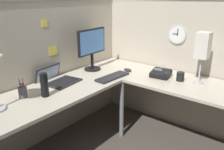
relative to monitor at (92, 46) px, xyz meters
The scene contains 16 objects.
ground_plane 1.22m from the monitor, 107.17° to the right, with size 6.80×6.80×0.00m, color #4C443D.
cubicle_wall_back 0.65m from the monitor, 157.57° to the left, with size 2.57×0.12×1.58m.
cubicle_wall_right 1.15m from the monitor, 53.31° to the right, with size 0.12×2.37×1.58m.
desk 0.86m from the monitor, 116.57° to the right, with size 2.35×2.15×0.73m.
monitor is the anchor object (origin of this frame).
laptop 0.60m from the monitor, behind, with size 0.39×0.42×0.22m.
keyboard 0.48m from the monitor, 102.57° to the right, with size 0.43×0.14×0.02m, color #232326.
computer_mouse 0.51m from the monitor, 60.45° to the right, with size 0.06×0.10×0.03m, color #232326.
pen_cup 1.02m from the monitor, behind, with size 0.08×0.08×0.18m.
thermos_flask 0.90m from the monitor, 166.52° to the right, with size 0.07×0.07×0.22m, color black.
office_phone 0.87m from the monitor, 70.92° to the right, with size 0.21×0.23×0.11m.
desk_lamp_paper 1.24m from the monitor, 73.53° to the right, with size 0.13×0.13×0.53m.
coffee_mug 1.07m from the monitor, 73.84° to the right, with size 0.08×0.08×0.10m, color black.
wall_clock 1.02m from the monitor, 52.02° to the right, with size 0.04×0.22×0.22m.
pinned_note_leftmost 0.47m from the monitor, 157.51° to the left, with size 0.11×0.00×0.10m, color #EAD84C.
pinned_note_rightmost 0.62m from the monitor, 160.84° to the left, with size 0.07×0.00×0.08m, color #EAD84C.
Camera 1 is at (-1.82, -1.26, 1.61)m, focal length 37.68 mm.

